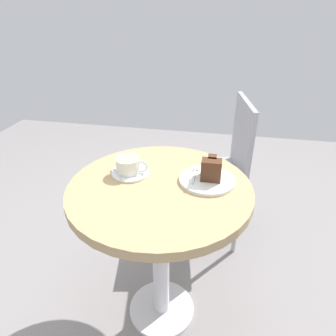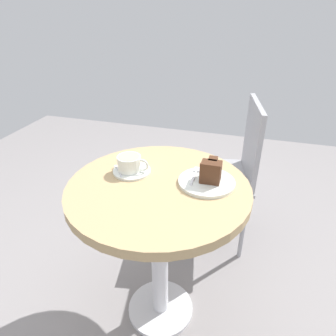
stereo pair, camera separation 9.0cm
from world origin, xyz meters
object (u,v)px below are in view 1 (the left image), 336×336
at_px(saucer, 131,173).
at_px(cafe_chair, 222,162).
at_px(coffee_cup, 129,165).
at_px(cake_plate, 207,180).
at_px(cake_slice, 211,169).
at_px(fork, 195,172).
at_px(napkin, 206,175).
at_px(teaspoon, 116,171).

relative_size(saucer, cafe_chair, 0.17).
distance_m(coffee_cup, cafe_chair, 0.68).
height_order(saucer, coffee_cup, coffee_cup).
height_order(cake_plate, cake_slice, cake_slice).
height_order(fork, napkin, fork).
bearing_deg(saucer, napkin, 8.12).
distance_m(cake_plate, napkin, 0.04).
distance_m(coffee_cup, cake_plate, 0.30).
xyz_separation_m(saucer, cafe_chair, (0.35, 0.53, -0.20)).
relative_size(saucer, coffee_cup, 1.18).
height_order(teaspoon, cake_plate, teaspoon).
xyz_separation_m(cake_slice, cafe_chair, (0.04, 0.52, -0.24)).
bearing_deg(napkin, saucer, -171.88).
distance_m(napkin, cafe_chair, 0.53).
distance_m(coffee_cup, cake_slice, 0.31).
xyz_separation_m(coffee_cup, teaspoon, (-0.05, -0.01, -0.03)).
height_order(saucer, napkin, saucer).
bearing_deg(saucer, fork, 7.03).
relative_size(coffee_cup, cake_slice, 1.34).
xyz_separation_m(cake_plate, fork, (-0.05, 0.03, 0.01)).
bearing_deg(cake_plate, coffee_cup, -179.78).
height_order(teaspoon, fork, fork).
bearing_deg(saucer, cake_plate, -0.38).
distance_m(saucer, cake_plate, 0.29).
distance_m(saucer, cafe_chair, 0.66).
distance_m(saucer, fork, 0.24).
xyz_separation_m(teaspoon, cake_slice, (0.35, 0.02, 0.04)).
xyz_separation_m(saucer, teaspoon, (-0.05, -0.01, 0.01)).
height_order(coffee_cup, teaspoon, coffee_cup).
xyz_separation_m(teaspoon, cafe_chair, (0.40, 0.54, -0.20)).
relative_size(saucer, teaspoon, 1.80).
bearing_deg(cake_slice, fork, 158.68).
height_order(coffee_cup, cake_plate, coffee_cup).
relative_size(fork, cafe_chair, 0.16).
bearing_deg(cafe_chair, fork, -22.24).
bearing_deg(cake_plate, teaspoon, -178.18).
xyz_separation_m(cake_slice, fork, (-0.06, 0.02, -0.03)).
bearing_deg(saucer, coffee_cup, -148.12).
bearing_deg(cake_plate, cafe_chair, 84.01).
relative_size(teaspoon, cake_plate, 0.39).
bearing_deg(fork, teaspoon, 97.84).
xyz_separation_m(saucer, cake_slice, (0.30, 0.01, 0.04)).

